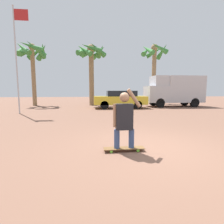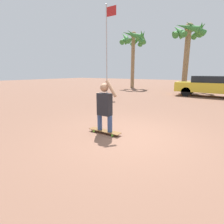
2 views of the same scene
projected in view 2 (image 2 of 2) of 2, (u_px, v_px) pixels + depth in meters
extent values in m
plane|color=brown|center=(127.00, 136.00, 5.00)|extent=(80.00, 80.00, 0.00)
cube|color=brown|center=(105.00, 131.00, 5.23)|extent=(1.04, 0.24, 0.02)
cylinder|color=#66C633|center=(94.00, 131.00, 5.34)|extent=(0.07, 0.03, 0.07)
cylinder|color=#66C633|center=(98.00, 129.00, 5.51)|extent=(0.07, 0.03, 0.07)
cylinder|color=#66C633|center=(112.00, 135.00, 4.97)|extent=(0.07, 0.03, 0.07)
cylinder|color=#66C633|center=(116.00, 133.00, 5.14)|extent=(0.07, 0.03, 0.07)
cylinder|color=#384C7A|center=(100.00, 122.00, 5.28)|extent=(0.14, 0.14, 0.48)
cylinder|color=#384C7A|center=(110.00, 124.00, 5.07)|extent=(0.14, 0.14, 0.48)
cube|color=#232328|center=(105.00, 104.00, 5.05)|extent=(0.41, 0.22, 0.65)
sphere|color=#A37556|center=(104.00, 88.00, 4.94)|extent=(0.24, 0.24, 0.24)
cylinder|color=#A37556|center=(98.00, 102.00, 5.17)|extent=(0.09, 0.09, 0.57)
cylinder|color=#A37556|center=(111.00, 89.00, 4.82)|extent=(0.37, 0.09, 0.48)
cylinder|color=black|center=(186.00, 92.00, 13.27)|extent=(0.70, 0.22, 0.70)
cylinder|color=black|center=(190.00, 90.00, 14.57)|extent=(0.70, 0.22, 0.70)
cube|color=gold|center=(209.00, 87.00, 13.07)|extent=(4.57, 1.82, 0.71)
cube|color=black|center=(211.00, 79.00, 12.88)|extent=(2.51, 1.60, 0.47)
cylinder|color=#8E704C|center=(186.00, 60.00, 16.67)|extent=(0.50, 0.50, 5.83)
sphere|color=#8E704C|center=(189.00, 27.00, 16.03)|extent=(0.80, 0.80, 0.80)
cone|color=#387F38|center=(201.00, 29.00, 15.70)|extent=(0.96, 2.14, 1.23)
cone|color=#387F38|center=(199.00, 31.00, 16.17)|extent=(1.72, 1.95, 1.35)
cone|color=#387F38|center=(190.00, 32.00, 16.93)|extent=(2.12, 0.76, 1.21)
cone|color=#387F38|center=(183.00, 32.00, 17.03)|extent=(1.89, 1.83, 1.11)
cone|color=#387F38|center=(177.00, 32.00, 16.55)|extent=(0.77, 2.07, 1.44)
cone|color=#387F38|center=(179.00, 30.00, 15.87)|extent=(1.85, 1.77, 1.50)
cone|color=#387F38|center=(187.00, 27.00, 15.24)|extent=(2.09, 0.64, 1.13)
cone|color=#387F38|center=(195.00, 28.00, 15.12)|extent=(1.89, 1.79, 1.36)
cylinder|color=#8E704C|center=(133.00, 62.00, 20.22)|extent=(0.41, 0.41, 5.93)
sphere|color=#8E704C|center=(133.00, 35.00, 19.57)|extent=(0.66, 0.66, 0.66)
cone|color=#387F38|center=(142.00, 37.00, 19.28)|extent=(1.03, 2.14, 1.47)
cone|color=#387F38|center=(142.00, 38.00, 19.77)|extent=(1.73, 1.86, 1.67)
cone|color=#387F38|center=(138.00, 39.00, 20.42)|extent=(2.03, 0.73, 1.64)
cone|color=#387F38|center=(132.00, 39.00, 20.62)|extent=(2.05, 1.64, 1.36)
cone|color=#387F38|center=(125.00, 39.00, 20.14)|extent=(0.71, 2.06, 1.57)
cone|color=#387F38|center=(125.00, 37.00, 19.27)|extent=(1.99, 1.60, 1.59)
cone|color=#387F38|center=(131.00, 34.00, 18.67)|extent=(2.19, 1.06, 1.15)
cone|color=#387F38|center=(135.00, 36.00, 18.65)|extent=(1.93, 1.67, 1.63)
cylinder|color=#B7B7BC|center=(107.00, 52.00, 14.09)|extent=(0.09, 0.09, 6.80)
sphere|color=#B7B7BC|center=(106.00, 4.00, 13.32)|extent=(0.12, 0.12, 0.12)
cube|color=#B22323|center=(111.00, 11.00, 13.18)|extent=(0.85, 0.02, 0.68)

